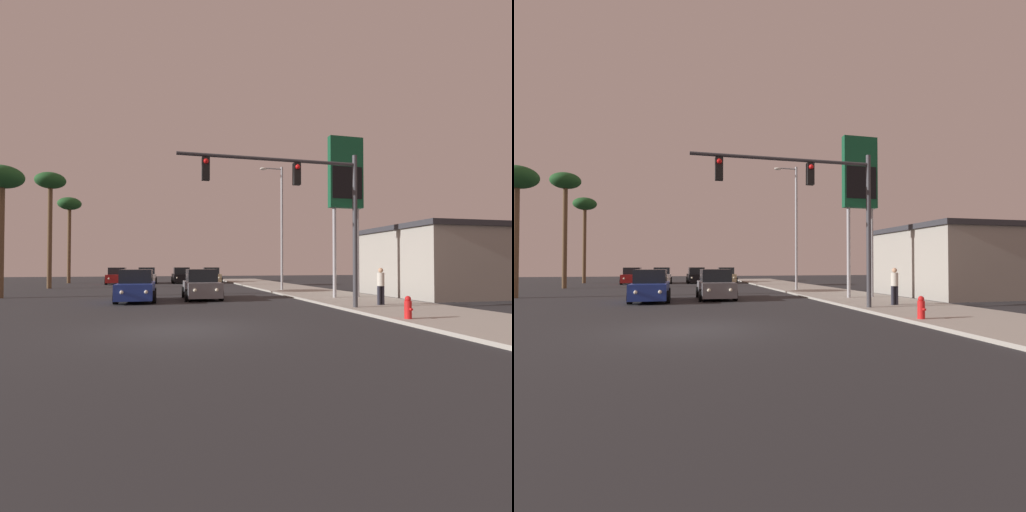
% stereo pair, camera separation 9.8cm
% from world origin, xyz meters
% --- Properties ---
extents(ground_plane, '(120.00, 120.00, 0.00)m').
position_xyz_m(ground_plane, '(0.00, 0.00, 0.00)').
color(ground_plane, '#28282B').
extents(sidewalk_right, '(5.00, 60.00, 0.12)m').
position_xyz_m(sidewalk_right, '(9.50, 10.00, 0.06)').
color(sidewalk_right, '#9E998E').
rests_on(sidewalk_right, ground).
extents(building_gas_station, '(10.30, 8.30, 4.30)m').
position_xyz_m(building_gas_station, '(18.00, 9.53, 2.16)').
color(building_gas_station, gray).
rests_on(building_gas_station, ground).
extents(car_black, '(2.04, 4.34, 1.68)m').
position_xyz_m(car_black, '(1.81, 31.59, 0.76)').
color(car_black, black).
rests_on(car_black, ground).
extents(car_tan, '(2.04, 4.34, 1.68)m').
position_xyz_m(car_tan, '(4.93, 30.90, 0.76)').
color(car_tan, tan).
rests_on(car_tan, ground).
extents(car_blue, '(2.04, 4.33, 1.68)m').
position_xyz_m(car_blue, '(-1.73, 9.93, 0.76)').
color(car_blue, navy).
rests_on(car_blue, ground).
extents(car_white, '(2.04, 4.33, 1.68)m').
position_xyz_m(car_white, '(-1.76, 31.58, 0.76)').
color(car_white, silver).
rests_on(car_white, ground).
extents(car_red, '(2.04, 4.32, 1.68)m').
position_xyz_m(car_red, '(-4.66, 30.87, 0.76)').
color(car_red, maroon).
rests_on(car_red, ground).
extents(car_grey, '(2.04, 4.32, 1.68)m').
position_xyz_m(car_grey, '(1.77, 10.63, 0.76)').
color(car_grey, slate).
rests_on(car_grey, ground).
extents(traffic_light_mast, '(7.61, 0.36, 6.50)m').
position_xyz_m(traffic_light_mast, '(5.36, 3.53, 4.74)').
color(traffic_light_mast, '#38383D').
rests_on(traffic_light_mast, sidewalk_right).
extents(street_lamp, '(1.74, 0.24, 9.00)m').
position_xyz_m(street_lamp, '(8.03, 15.85, 5.12)').
color(street_lamp, '#99999E').
rests_on(street_lamp, sidewalk_right).
extents(gas_station_sign, '(2.00, 0.42, 9.00)m').
position_xyz_m(gas_station_sign, '(9.60, 8.48, 6.62)').
color(gas_station_sign, '#99999E').
rests_on(gas_station_sign, sidewalk_right).
extents(fire_hydrant, '(0.24, 0.34, 0.76)m').
position_xyz_m(fire_hydrant, '(7.49, -0.23, 0.49)').
color(fire_hydrant, red).
rests_on(fire_hydrant, sidewalk_right).
extents(pedestrian_on_sidewalk, '(0.34, 0.32, 1.67)m').
position_xyz_m(pedestrian_on_sidewalk, '(9.17, 4.20, 1.03)').
color(pedestrian_on_sidewalk, '#23232D').
rests_on(pedestrian_on_sidewalk, sidewalk_right).
extents(palm_tree_mid, '(2.40, 2.40, 9.60)m').
position_xyz_m(palm_tree_mid, '(-9.33, 24.00, 8.34)').
color(palm_tree_mid, brown).
rests_on(palm_tree_mid, ground).
extents(palm_tree_near, '(2.40, 2.40, 7.73)m').
position_xyz_m(palm_tree_near, '(-9.51, 14.00, 6.68)').
color(palm_tree_near, brown).
rests_on(palm_tree_near, ground).
extents(palm_tree_far, '(2.40, 2.40, 9.16)m').
position_xyz_m(palm_tree_far, '(-9.85, 34.00, 7.96)').
color(palm_tree_far, brown).
rests_on(palm_tree_far, ground).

